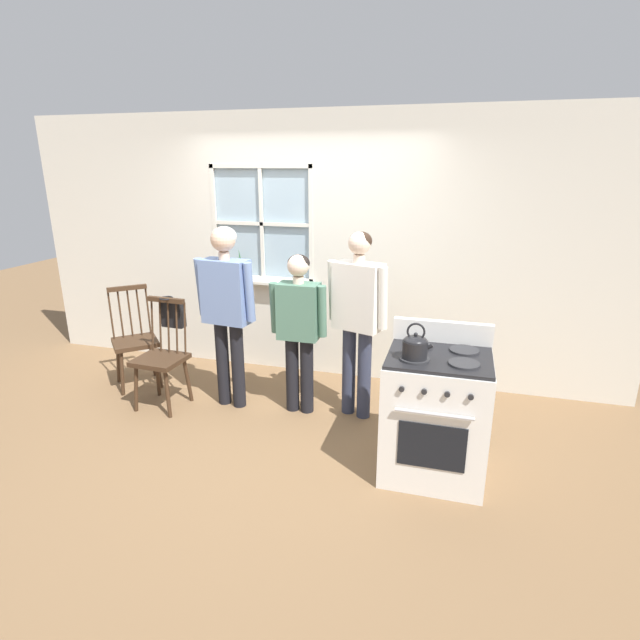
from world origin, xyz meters
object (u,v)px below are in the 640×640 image
at_px(stove, 435,414).
at_px(potted_plant, 239,272).
at_px(chair_near_wall, 135,342).
at_px(person_elderly_left, 227,299).
at_px(handbag, 173,313).
at_px(kettle, 415,346).
at_px(person_adult_right, 358,309).
at_px(chair_by_window, 161,359).
at_px(person_teen_center, 299,321).

distance_m(stove, potted_plant, 2.73).
bearing_deg(chair_near_wall, person_elderly_left, -50.74).
bearing_deg(handbag, kettle, -18.31).
xyz_separation_m(person_adult_right, kettle, (0.57, -0.85, 0.02)).
bearing_deg(chair_near_wall, handbag, -54.12).
height_order(person_elderly_left, stove, person_elderly_left).
xyz_separation_m(chair_by_window, person_teen_center, (1.26, 0.25, 0.40)).
height_order(chair_near_wall, person_teen_center, person_teen_center).
distance_m(person_elderly_left, kettle, 1.88).
bearing_deg(person_elderly_left, kettle, -15.88).
bearing_deg(chair_near_wall, stove, -56.93).
xyz_separation_m(stove, handbag, (-2.49, 0.64, 0.37)).
height_order(stove, potted_plant, potted_plant).
distance_m(person_teen_center, potted_plant, 1.30).
xyz_separation_m(chair_by_window, potted_plant, (0.31, 1.10, 0.61)).
distance_m(chair_by_window, kettle, 2.46).
bearing_deg(person_adult_right, person_elderly_left, -155.70).
height_order(stove, kettle, kettle).
xyz_separation_m(chair_by_window, kettle, (2.34, -0.54, 0.56)).
height_order(person_elderly_left, person_adult_right, person_elderly_left).
relative_size(chair_by_window, kettle, 4.12).
xyz_separation_m(person_teen_center, handbag, (-1.25, -0.01, -0.02)).
height_order(person_teen_center, handbag, person_teen_center).
xyz_separation_m(person_elderly_left, kettle, (1.74, -0.72, -0.01)).
bearing_deg(chair_near_wall, potted_plant, -0.75).
bearing_deg(potted_plant, chair_by_window, -105.76).
distance_m(chair_by_window, person_teen_center, 1.35).
bearing_deg(kettle, stove, 39.15).
relative_size(stove, kettle, 4.39).
bearing_deg(person_teen_center, potted_plant, 137.76).
height_order(chair_near_wall, person_adult_right, person_adult_right).
xyz_separation_m(person_adult_right, handbag, (-1.76, -0.08, -0.15)).
bearing_deg(person_elderly_left, person_teen_center, 11.74).
bearing_deg(person_teen_center, person_adult_right, 7.01).
bearing_deg(chair_by_window, person_teen_center, 14.20).
distance_m(person_teen_center, handbag, 1.25).
bearing_deg(chair_by_window, chair_near_wall, 150.38).
height_order(stove, handbag, stove).
xyz_separation_m(chair_near_wall, person_elderly_left, (1.13, -0.15, 0.57)).
bearing_deg(kettle, chair_near_wall, 163.02).
height_order(chair_by_window, person_teen_center, person_teen_center).
distance_m(chair_by_window, potted_plant, 1.30).
relative_size(chair_near_wall, person_teen_center, 0.70).
xyz_separation_m(person_teen_center, stove, (1.24, -0.65, -0.39)).
xyz_separation_m(chair_near_wall, person_teen_center, (1.79, -0.09, 0.40)).
bearing_deg(potted_plant, handbag, -108.95).
relative_size(kettle, potted_plant, 0.72).
height_order(person_elderly_left, kettle, person_elderly_left).
height_order(chair_near_wall, person_elderly_left, person_elderly_left).
xyz_separation_m(potted_plant, handbag, (-0.30, -0.87, -0.24)).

